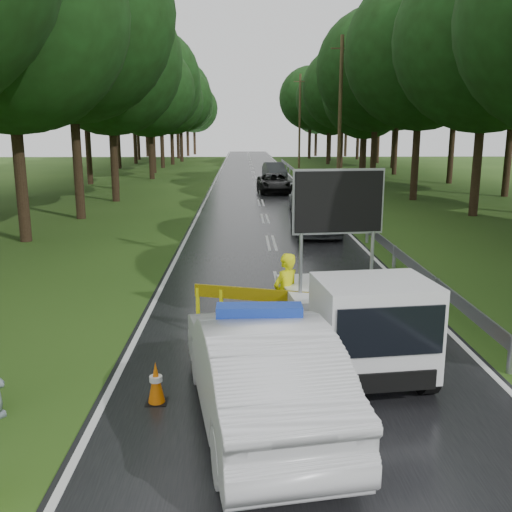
{
  "coord_description": "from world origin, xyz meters",
  "views": [
    {
      "loc": [
        -1.11,
        -9.46,
        4.32
      ],
      "look_at": [
        -0.78,
        3.99,
        1.3
      ],
      "focal_mm": 40.0,
      "sensor_mm": 36.0,
      "label": 1
    }
  ],
  "objects_px": {
    "police_sedan": "(259,369)",
    "queue_car_third": "(274,183)",
    "work_truck": "(353,317)",
    "queue_car_first": "(315,215)",
    "officer": "(286,295)",
    "civilian": "(381,320)",
    "queue_car_second": "(309,199)",
    "queue_car_fourth": "(274,171)",
    "barrier": "(258,301)"
  },
  "relations": [
    {
      "from": "police_sedan",
      "to": "queue_car_third",
      "type": "xyz_separation_m",
      "value": [
        1.98,
        31.16,
        -0.18
      ]
    },
    {
      "from": "work_truck",
      "to": "queue_car_third",
      "type": "distance_m",
      "value": 29.17
    },
    {
      "from": "work_truck",
      "to": "queue_car_first",
      "type": "bearing_deg",
      "value": 78.65
    },
    {
      "from": "officer",
      "to": "civilian",
      "type": "distance_m",
      "value": 2.23
    },
    {
      "from": "queue_car_second",
      "to": "queue_car_fourth",
      "type": "distance_m",
      "value": 19.46
    },
    {
      "from": "officer",
      "to": "queue_car_first",
      "type": "distance_m",
      "value": 12.17
    },
    {
      "from": "queue_car_second",
      "to": "queue_car_third",
      "type": "bearing_deg",
      "value": 98.07
    },
    {
      "from": "work_truck",
      "to": "queue_car_second",
      "type": "distance_m",
      "value": 19.84
    },
    {
      "from": "queue_car_third",
      "to": "queue_car_second",
      "type": "bearing_deg",
      "value": -84.92
    },
    {
      "from": "work_truck",
      "to": "queue_car_third",
      "type": "bearing_deg",
      "value": 82.58
    },
    {
      "from": "officer",
      "to": "work_truck",
      "type": "bearing_deg",
      "value": 83.52
    },
    {
      "from": "queue_car_first",
      "to": "queue_car_third",
      "type": "relative_size",
      "value": 0.97
    },
    {
      "from": "work_truck",
      "to": "barrier",
      "type": "distance_m",
      "value": 2.16
    },
    {
      "from": "civilian",
      "to": "queue_car_second",
      "type": "height_order",
      "value": "civilian"
    },
    {
      "from": "work_truck",
      "to": "barrier",
      "type": "height_order",
      "value": "work_truck"
    },
    {
      "from": "work_truck",
      "to": "queue_car_fourth",
      "type": "height_order",
      "value": "work_truck"
    },
    {
      "from": "work_truck",
      "to": "officer",
      "type": "height_order",
      "value": "work_truck"
    },
    {
      "from": "queue_car_third",
      "to": "queue_car_fourth",
      "type": "height_order",
      "value": "queue_car_fourth"
    },
    {
      "from": "work_truck",
      "to": "queue_car_third",
      "type": "xyz_separation_m",
      "value": [
        0.21,
        29.17,
        -0.3
      ]
    },
    {
      "from": "police_sedan",
      "to": "civilian",
      "type": "height_order",
      "value": "police_sedan"
    },
    {
      "from": "barrier",
      "to": "queue_car_third",
      "type": "distance_m",
      "value": 27.92
    },
    {
      "from": "police_sedan",
      "to": "queue_car_fourth",
      "type": "xyz_separation_m",
      "value": [
        2.54,
        41.23,
        -0.1
      ]
    },
    {
      "from": "queue_car_third",
      "to": "barrier",
      "type": "bearing_deg",
      "value": -96.73
    },
    {
      "from": "civilian",
      "to": "queue_car_fourth",
      "type": "xyz_separation_m",
      "value": [
        0.22,
        39.14,
        -0.12
      ]
    },
    {
      "from": "police_sedan",
      "to": "officer",
      "type": "height_order",
      "value": "police_sedan"
    },
    {
      "from": "officer",
      "to": "civilian",
      "type": "bearing_deg",
      "value": 96.37
    },
    {
      "from": "officer",
      "to": "queue_car_first",
      "type": "relative_size",
      "value": 0.39
    },
    {
      "from": "officer",
      "to": "queue_car_first",
      "type": "height_order",
      "value": "officer"
    },
    {
      "from": "work_truck",
      "to": "queue_car_first",
      "type": "relative_size",
      "value": 1.01
    },
    {
      "from": "civilian",
      "to": "queue_car_fourth",
      "type": "bearing_deg",
      "value": 86.49
    },
    {
      "from": "officer",
      "to": "queue_car_second",
      "type": "xyz_separation_m",
      "value": [
        2.62,
        18.19,
        -0.2
      ]
    },
    {
      "from": "work_truck",
      "to": "civilian",
      "type": "bearing_deg",
      "value": 2.2
    },
    {
      "from": "barrier",
      "to": "civilian",
      "type": "relative_size",
      "value": 1.55
    },
    {
      "from": "police_sedan",
      "to": "queue_car_third",
      "type": "height_order",
      "value": "police_sedan"
    },
    {
      "from": "queue_car_first",
      "to": "queue_car_fourth",
      "type": "bearing_deg",
      "value": 90.46
    },
    {
      "from": "barrier",
      "to": "queue_car_first",
      "type": "height_order",
      "value": "queue_car_first"
    },
    {
      "from": "queue_car_first",
      "to": "queue_car_third",
      "type": "bearing_deg",
      "value": 92.89
    },
    {
      "from": "barrier",
      "to": "queue_car_first",
      "type": "xyz_separation_m",
      "value": [
        2.74,
        12.25,
        -0.07
      ]
    },
    {
      "from": "officer",
      "to": "queue_car_second",
      "type": "bearing_deg",
      "value": -139.6
    },
    {
      "from": "work_truck",
      "to": "queue_car_third",
      "type": "height_order",
      "value": "work_truck"
    },
    {
      "from": "barrier",
      "to": "civilian",
      "type": "bearing_deg",
      "value": -12.4
    },
    {
      "from": "work_truck",
      "to": "officer",
      "type": "bearing_deg",
      "value": 117.93
    },
    {
      "from": "officer",
      "to": "queue_car_second",
      "type": "relative_size",
      "value": 0.37
    },
    {
      "from": "police_sedan",
      "to": "queue_car_first",
      "type": "relative_size",
      "value": 1.15
    },
    {
      "from": "queue_car_third",
      "to": "civilian",
      "type": "bearing_deg",
      "value": -92.14
    },
    {
      "from": "civilian",
      "to": "queue_car_third",
      "type": "relative_size",
      "value": 0.36
    },
    {
      "from": "barrier",
      "to": "queue_car_fourth",
      "type": "bearing_deg",
      "value": 102.54
    },
    {
      "from": "work_truck",
      "to": "civilian",
      "type": "relative_size",
      "value": 2.71
    },
    {
      "from": "civilian",
      "to": "police_sedan",
      "type": "bearing_deg",
      "value": -141.2
    },
    {
      "from": "police_sedan",
      "to": "barrier",
      "type": "distance_m",
      "value": 3.32
    }
  ]
}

